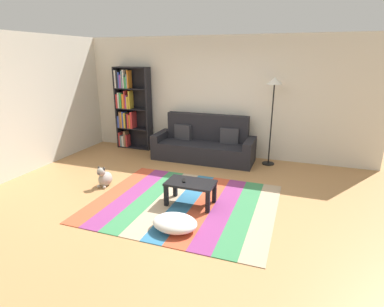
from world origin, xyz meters
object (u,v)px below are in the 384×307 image
(bookshelf, at_px, (129,107))
(standing_lamp, at_px, (274,93))
(pouf, at_px, (175,223))
(tv_remote, at_px, (184,180))
(couch, at_px, (204,145))
(coffee_table, at_px, (191,186))
(dog, at_px, (105,178))

(bookshelf, xyz_separation_m, standing_lamp, (3.50, -0.14, 0.51))
(pouf, xyz_separation_m, tv_remote, (-0.17, 0.79, 0.29))
(bookshelf, height_order, standing_lamp, bookshelf)
(couch, relative_size, coffee_table, 2.98)
(bookshelf, xyz_separation_m, tv_remote, (2.43, -2.51, -0.64))
(bookshelf, height_order, tv_remote, bookshelf)
(standing_lamp, xyz_separation_m, tv_remote, (-1.06, -2.37, -1.15))
(bookshelf, height_order, pouf, bookshelf)
(couch, height_order, tv_remote, couch)
(coffee_table, relative_size, pouf, 1.23)
(couch, xyz_separation_m, pouf, (0.54, -3.02, -0.23))
(pouf, xyz_separation_m, dog, (-1.77, 0.94, 0.05))
(coffee_table, xyz_separation_m, pouf, (0.06, -0.79, -0.21))
(dog, bearing_deg, tv_remote, -5.32)
(couch, distance_m, dog, 2.42)
(coffee_table, bearing_deg, tv_remote, 178.44)
(couch, height_order, standing_lamp, standing_lamp)
(pouf, distance_m, tv_remote, 0.86)
(dog, relative_size, standing_lamp, 0.21)
(pouf, bearing_deg, coffee_table, 94.33)
(bookshelf, bearing_deg, standing_lamp, -2.37)
(bookshelf, height_order, coffee_table, bookshelf)
(couch, xyz_separation_m, tv_remote, (0.37, -2.23, 0.06))
(couch, relative_size, pouf, 3.65)
(tv_remote, bearing_deg, standing_lamp, 45.54)
(standing_lamp, height_order, tv_remote, standing_lamp)
(couch, relative_size, dog, 5.69)
(dog, relative_size, tv_remote, 2.65)
(couch, bearing_deg, standing_lamp, 5.49)
(bookshelf, distance_m, coffee_table, 3.65)
(pouf, bearing_deg, couch, 100.14)
(bookshelf, distance_m, tv_remote, 3.56)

